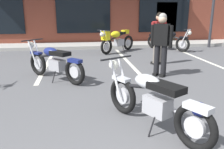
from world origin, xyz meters
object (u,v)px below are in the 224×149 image
at_px(motorcycle_silver_naked, 116,40).
at_px(person_in_shorts_foreground, 161,41).
at_px(person_in_black_shirt, 159,35).
at_px(helmet_on_pavement, 199,109).
at_px(motorcycle_green_cafe_racer, 54,62).
at_px(motorcycle_blue_standard, 168,40).
at_px(motorcycle_foreground_classic, 153,100).

xyz_separation_m(motorcycle_silver_naked, person_in_shorts_foreground, (0.61, -3.75, 0.42)).
bearing_deg(person_in_black_shirt, helmet_on_pavement, -98.34).
xyz_separation_m(person_in_black_shirt, person_in_shorts_foreground, (-0.38, -1.34, 0.00)).
bearing_deg(motorcycle_silver_naked, person_in_shorts_foreground, -80.82).
distance_m(motorcycle_silver_naked, motorcycle_green_cafe_racer, 4.32).
height_order(motorcycle_blue_standard, helmet_on_pavement, motorcycle_blue_standard).
distance_m(motorcycle_foreground_classic, person_in_black_shirt, 4.46).
relative_size(motorcycle_foreground_classic, motorcycle_green_cafe_racer, 1.14).
relative_size(motorcycle_silver_naked, person_in_black_shirt, 1.03).
bearing_deg(motorcycle_foreground_classic, person_in_black_shirt, 70.31).
xyz_separation_m(motorcycle_silver_naked, person_in_black_shirt, (0.99, -2.41, 0.42)).
xyz_separation_m(motorcycle_blue_standard, motorcycle_green_cafe_racer, (-4.56, -3.95, 0.00)).
bearing_deg(motorcycle_silver_naked, person_in_black_shirt, -67.72).
height_order(person_in_black_shirt, helmet_on_pavement, person_in_black_shirt).
xyz_separation_m(motorcycle_foreground_classic, motorcycle_green_cafe_racer, (-1.70, 2.87, 0.00)).
bearing_deg(helmet_on_pavement, motorcycle_blue_standard, 73.50).
bearing_deg(person_in_black_shirt, motorcycle_silver_naked, 112.28).
bearing_deg(helmet_on_pavement, motorcycle_silver_naked, 93.76).
height_order(person_in_shorts_foreground, helmet_on_pavement, person_in_shorts_foreground).
bearing_deg(person_in_shorts_foreground, helmet_on_pavement, -94.25).
bearing_deg(person_in_black_shirt, motorcycle_blue_standard, 62.67).
distance_m(motorcycle_silver_naked, person_in_shorts_foreground, 3.82).
relative_size(motorcycle_foreground_classic, helmet_on_pavement, 7.32).
bearing_deg(motorcycle_silver_naked, helmet_on_pavement, -86.24).
height_order(motorcycle_foreground_classic, helmet_on_pavement, motorcycle_foreground_classic).
relative_size(motorcycle_silver_naked, helmet_on_pavement, 6.64).
xyz_separation_m(motorcycle_green_cafe_racer, helmet_on_pavement, (2.62, -2.60, -0.33)).
relative_size(motorcycle_foreground_classic, motorcycle_blue_standard, 1.09).
relative_size(motorcycle_blue_standard, helmet_on_pavement, 6.73).
relative_size(motorcycle_silver_naked, person_in_shorts_foreground, 1.03).
bearing_deg(motorcycle_green_cafe_racer, motorcycle_silver_naked, 59.32).
xyz_separation_m(motorcycle_foreground_classic, motorcycle_silver_naked, (0.51, 6.58, 0.07)).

